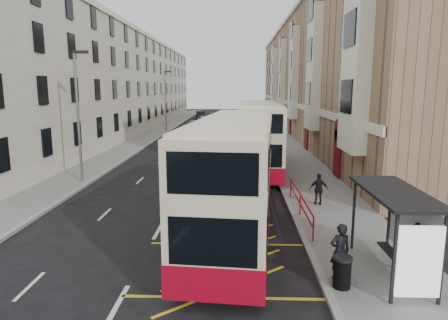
{
  "coord_description": "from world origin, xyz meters",
  "views": [
    {
      "loc": [
        3.32,
        -12.1,
        5.99
      ],
      "look_at": [
        2.65,
        8.1,
        2.3
      ],
      "focal_mm": 32.0,
      "sensor_mm": 36.0,
      "label": 1
    }
  ],
  "objects_px": {
    "double_decker_rear": "(259,136)",
    "litter_bin": "(342,272)",
    "street_lamp_far": "(166,97)",
    "car_red": "(246,115)",
    "pedestrian_mid": "(419,252)",
    "car_silver": "(204,120)",
    "double_decker_front": "(235,177)",
    "pedestrian_far": "(319,189)",
    "bus_shelter": "(403,217)",
    "street_lamp_near": "(78,110)",
    "car_dark": "(200,115)",
    "pedestrian_near": "(340,251)",
    "white_van": "(194,126)"
  },
  "relations": [
    {
      "from": "white_van",
      "to": "street_lamp_near",
      "type": "bearing_deg",
      "value": -87.75
    },
    {
      "from": "car_red",
      "to": "double_decker_front",
      "type": "bearing_deg",
      "value": 76.88
    },
    {
      "from": "street_lamp_far",
      "to": "pedestrian_far",
      "type": "relative_size",
      "value": 5.03
    },
    {
      "from": "car_silver",
      "to": "pedestrian_mid",
      "type": "bearing_deg",
      "value": -94.83
    },
    {
      "from": "litter_bin",
      "to": "pedestrian_near",
      "type": "bearing_deg",
      "value": 84.38
    },
    {
      "from": "double_decker_front",
      "to": "car_dark",
      "type": "bearing_deg",
      "value": 101.83
    },
    {
      "from": "street_lamp_far",
      "to": "double_decker_front",
      "type": "xyz_separation_m",
      "value": [
        9.61,
        -38.46,
        -2.19
      ]
    },
    {
      "from": "car_silver",
      "to": "car_red",
      "type": "distance_m",
      "value": 15.05
    },
    {
      "from": "car_red",
      "to": "pedestrian_far",
      "type": "bearing_deg",
      "value": 80.81
    },
    {
      "from": "white_van",
      "to": "car_dark",
      "type": "xyz_separation_m",
      "value": [
        -1.14,
        21.64,
        0.02
      ]
    },
    {
      "from": "street_lamp_near",
      "to": "double_decker_rear",
      "type": "height_order",
      "value": "street_lamp_near"
    },
    {
      "from": "car_dark",
      "to": "car_red",
      "type": "bearing_deg",
      "value": 13.03
    },
    {
      "from": "double_decker_front",
      "to": "double_decker_rear",
      "type": "relative_size",
      "value": 0.99
    },
    {
      "from": "pedestrian_far",
      "to": "car_dark",
      "type": "bearing_deg",
      "value": -76.76
    },
    {
      "from": "street_lamp_far",
      "to": "bus_shelter",
      "type": "bearing_deg",
      "value": -70.88
    },
    {
      "from": "double_decker_rear",
      "to": "pedestrian_far",
      "type": "bearing_deg",
      "value": -72.94
    },
    {
      "from": "car_dark",
      "to": "pedestrian_mid",
      "type": "bearing_deg",
      "value": -82.28
    },
    {
      "from": "street_lamp_far",
      "to": "double_decker_front",
      "type": "bearing_deg",
      "value": -75.97
    },
    {
      "from": "pedestrian_far",
      "to": "car_red",
      "type": "xyz_separation_m",
      "value": [
        -2.38,
        59.45,
        -0.24
      ]
    },
    {
      "from": "pedestrian_mid",
      "to": "car_red",
      "type": "bearing_deg",
      "value": 77.35
    },
    {
      "from": "bus_shelter",
      "to": "white_van",
      "type": "bearing_deg",
      "value": 104.26
    },
    {
      "from": "pedestrian_near",
      "to": "double_decker_rear",
      "type": "bearing_deg",
      "value": -94.98
    },
    {
      "from": "bus_shelter",
      "to": "street_lamp_far",
      "type": "bearing_deg",
      "value": 109.12
    },
    {
      "from": "double_decker_rear",
      "to": "street_lamp_near",
      "type": "bearing_deg",
      "value": -156.37
    },
    {
      "from": "double_decker_front",
      "to": "litter_bin",
      "type": "relative_size",
      "value": 12.74
    },
    {
      "from": "street_lamp_far",
      "to": "car_red",
      "type": "distance_m",
      "value": 27.69
    },
    {
      "from": "pedestrian_near",
      "to": "pedestrian_mid",
      "type": "xyz_separation_m",
      "value": [
        2.4,
        0.05,
        0.01
      ]
    },
    {
      "from": "car_silver",
      "to": "car_red",
      "type": "height_order",
      "value": "car_silver"
    },
    {
      "from": "pedestrian_mid",
      "to": "car_silver",
      "type": "relative_size",
      "value": 0.44
    },
    {
      "from": "pedestrian_mid",
      "to": "double_decker_front",
      "type": "bearing_deg",
      "value": 128.79
    },
    {
      "from": "double_decker_rear",
      "to": "pedestrian_far",
      "type": "xyz_separation_m",
      "value": [
        2.57,
        -9.14,
        -1.55
      ]
    },
    {
      "from": "double_decker_rear",
      "to": "pedestrian_near",
      "type": "distance_m",
      "value": 17.23
    },
    {
      "from": "pedestrian_mid",
      "to": "car_red",
      "type": "height_order",
      "value": "pedestrian_mid"
    },
    {
      "from": "double_decker_front",
      "to": "car_dark",
      "type": "height_order",
      "value": "double_decker_front"
    },
    {
      "from": "bus_shelter",
      "to": "car_silver",
      "type": "distance_m",
      "value": 55.2
    },
    {
      "from": "car_dark",
      "to": "car_red",
      "type": "xyz_separation_m",
      "value": [
        8.81,
        2.58,
        -0.04
      ]
    },
    {
      "from": "double_decker_front",
      "to": "bus_shelter",
      "type": "bearing_deg",
      "value": -32.48
    },
    {
      "from": "street_lamp_near",
      "to": "pedestrian_near",
      "type": "bearing_deg",
      "value": -44.22
    },
    {
      "from": "litter_bin",
      "to": "white_van",
      "type": "height_order",
      "value": "white_van"
    },
    {
      "from": "double_decker_rear",
      "to": "litter_bin",
      "type": "xyz_separation_m",
      "value": [
        1.57,
        -17.64,
        -1.85
      ]
    },
    {
      "from": "double_decker_rear",
      "to": "bus_shelter",
      "type": "bearing_deg",
      "value": -77.11
    },
    {
      "from": "double_decker_front",
      "to": "car_red",
      "type": "relative_size",
      "value": 2.52
    },
    {
      "from": "street_lamp_far",
      "to": "pedestrian_mid",
      "type": "xyz_separation_m",
      "value": [
        15.24,
        -42.44,
        -3.58
      ]
    },
    {
      "from": "litter_bin",
      "to": "car_red",
      "type": "bearing_deg",
      "value": 91.16
    },
    {
      "from": "pedestrian_far",
      "to": "car_silver",
      "type": "distance_m",
      "value": 47.3
    },
    {
      "from": "car_red",
      "to": "car_dark",
      "type": "bearing_deg",
      "value": 4.86
    },
    {
      "from": "double_decker_front",
      "to": "pedestrian_far",
      "type": "relative_size",
      "value": 7.69
    },
    {
      "from": "bus_shelter",
      "to": "street_lamp_far",
      "type": "xyz_separation_m",
      "value": [
        -14.69,
        42.39,
        2.5
      ]
    },
    {
      "from": "pedestrian_near",
      "to": "car_dark",
      "type": "distance_m",
      "value": 65.63
    },
    {
      "from": "bus_shelter",
      "to": "pedestrian_near",
      "type": "bearing_deg",
      "value": -176.86
    }
  ]
}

